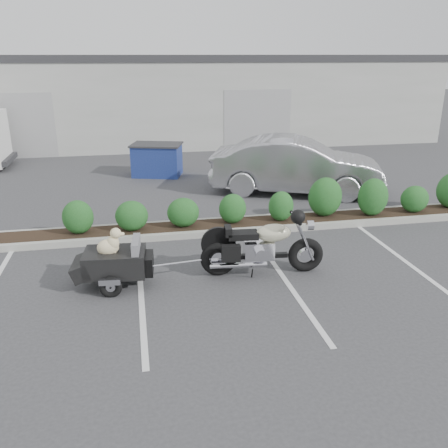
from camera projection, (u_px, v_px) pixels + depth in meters
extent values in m
plane|color=#38383A|center=(216.00, 269.00, 9.43)|extent=(90.00, 90.00, 0.00)
cube|color=#9E9E93|center=(240.00, 225.00, 11.61)|extent=(12.00, 1.00, 0.15)
cube|color=#9EA099|center=(158.00, 96.00, 24.45)|extent=(26.00, 10.00, 4.00)
torus|color=black|center=(218.00, 259.00, 9.07)|extent=(0.71, 0.24, 0.69)
torus|color=black|center=(306.00, 255.00, 9.23)|extent=(0.71, 0.24, 0.69)
cylinder|color=silver|center=(218.00, 259.00, 9.07)|extent=(0.30, 0.15, 0.29)
cylinder|color=silver|center=(306.00, 255.00, 9.23)|extent=(0.26, 0.13, 0.25)
cylinder|color=silver|center=(304.00, 239.00, 9.00)|extent=(0.45, 0.09, 0.92)
cylinder|color=silver|center=(302.00, 235.00, 9.19)|extent=(0.45, 0.09, 0.92)
cylinder|color=silver|center=(296.00, 218.00, 8.95)|extent=(0.10, 0.73, 0.04)
cylinder|color=silver|center=(310.00, 225.00, 9.03)|extent=(0.14, 0.20, 0.19)
sphere|color=black|center=(298.00, 217.00, 8.61)|extent=(0.29, 0.29, 0.27)
cube|color=silver|center=(259.00, 249.00, 9.09)|extent=(0.60, 0.40, 0.35)
cube|color=black|center=(264.00, 256.00, 9.15)|extent=(0.94, 0.19, 0.08)
ellipsoid|color=beige|center=(274.00, 233.00, 9.01)|extent=(0.72, 0.45, 0.34)
cube|color=black|center=(243.00, 235.00, 8.96)|extent=(0.60, 0.36, 0.12)
cube|color=black|center=(228.00, 231.00, 8.90)|extent=(0.15, 0.32, 0.17)
cylinder|color=silver|center=(238.00, 265.00, 8.95)|extent=(1.09, 0.19, 0.09)
cylinder|color=silver|center=(236.00, 257.00, 9.30)|extent=(1.09, 0.19, 0.09)
cube|color=black|center=(231.00, 253.00, 8.74)|extent=(0.36, 0.18, 0.31)
cube|color=black|center=(115.00, 262.00, 8.61)|extent=(1.15, 0.84, 0.44)
cube|color=slate|center=(136.00, 247.00, 8.56)|extent=(0.18, 0.65, 0.31)
cube|color=slate|center=(118.00, 257.00, 8.58)|extent=(0.78, 0.70, 0.04)
cube|color=black|center=(84.00, 267.00, 8.58)|extent=(0.46, 0.78, 0.38)
cube|color=black|center=(147.00, 263.00, 8.69)|extent=(0.25, 0.53, 0.35)
torus|color=black|center=(111.00, 287.00, 8.29)|extent=(0.41, 0.15, 0.40)
torus|color=black|center=(116.00, 266.00, 9.11)|extent=(0.41, 0.15, 0.40)
cube|color=silver|center=(110.00, 282.00, 8.20)|extent=(0.38, 0.12, 0.10)
cube|color=silver|center=(116.00, 259.00, 9.11)|extent=(0.38, 0.12, 0.10)
cylinder|color=black|center=(113.00, 276.00, 8.70)|extent=(0.12, 0.93, 0.04)
cylinder|color=silver|center=(161.00, 266.00, 8.73)|extent=(0.62, 0.09, 0.04)
ellipsoid|color=beige|center=(108.00, 248.00, 8.49)|extent=(0.41, 0.30, 0.31)
ellipsoid|color=beige|center=(113.00, 243.00, 8.47)|extent=(0.24, 0.23, 0.29)
sphere|color=beige|center=(116.00, 233.00, 8.42)|extent=(0.21, 0.21, 0.20)
ellipsoid|color=beige|center=(121.00, 234.00, 8.43)|extent=(0.15, 0.10, 0.07)
sphere|color=black|center=(125.00, 234.00, 8.44)|extent=(0.04, 0.04, 0.04)
ellipsoid|color=beige|center=(113.00, 233.00, 8.35)|extent=(0.05, 0.05, 0.11)
ellipsoid|color=beige|center=(114.00, 231.00, 8.46)|extent=(0.05, 0.05, 0.11)
cylinder|color=beige|center=(115.00, 255.00, 8.49)|extent=(0.05, 0.05, 0.12)
cylinder|color=beige|center=(116.00, 252.00, 8.60)|extent=(0.05, 0.05, 0.12)
imported|color=#ACABB3|center=(296.00, 166.00, 14.33)|extent=(5.42, 3.48, 1.69)
cube|color=navy|center=(157.00, 160.00, 16.51)|extent=(1.84, 1.48, 1.07)
cube|color=#2D2D30|center=(156.00, 145.00, 16.32)|extent=(1.95, 1.59, 0.05)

